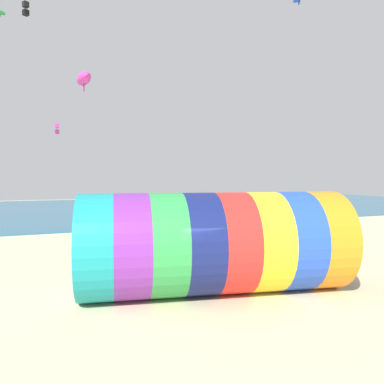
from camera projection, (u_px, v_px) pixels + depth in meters
name	position (u px, v px, depth m)	size (l,w,h in m)	color
ground_plane	(207.00, 297.00, 12.66)	(120.00, 120.00, 0.00)	beige
sea	(81.00, 209.00, 46.74)	(120.00, 40.00, 0.10)	#236084
giant_inflatable_tube	(215.00, 243.00, 13.03)	(9.68, 5.26, 3.51)	teal
kite_handler	(334.00, 258.00, 14.75)	(0.38, 0.42, 1.67)	black
kite_green_parafoil	(0.00, 12.00, 23.30)	(0.88, 0.83, 0.47)	green
kite_magenta_parafoil	(84.00, 79.00, 14.43)	(0.64, 1.41, 0.74)	#D1339E
kite_black_box	(26.00, 9.00, 25.26)	(0.46, 0.46, 0.97)	black
kite_magenta_box	(57.00, 129.00, 26.04)	(0.29, 0.29, 0.74)	#D1339E
bystander_mid_beach	(93.00, 225.00, 24.63)	(0.38, 0.26, 1.73)	#726651
beach_flag	(295.00, 210.00, 18.29)	(0.47, 0.36, 2.74)	silver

